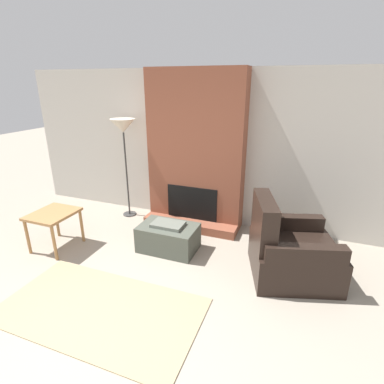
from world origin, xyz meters
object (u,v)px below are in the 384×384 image
object	(u,v)px
ottoman	(168,237)
armchair	(287,253)
floor_lamp_left	(123,130)
side_table	(53,218)

from	to	relation	value
ottoman	armchair	distance (m)	1.70
armchair	floor_lamp_left	bearing A→B (deg)	55.94
armchair	floor_lamp_left	world-z (taller)	floor_lamp_left
ottoman	floor_lamp_left	distance (m)	2.07
armchair	side_table	xyz separation A→B (m)	(-3.31, -0.53, 0.18)
floor_lamp_left	ottoman	bearing A→B (deg)	-35.70
side_table	floor_lamp_left	xyz separation A→B (m)	(0.38, 1.43, 1.11)
side_table	floor_lamp_left	size ratio (longest dim) A/B	0.36
side_table	floor_lamp_left	distance (m)	1.85
ottoman	armchair	world-z (taller)	armchair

